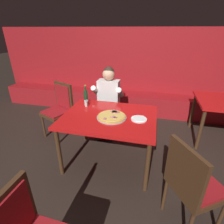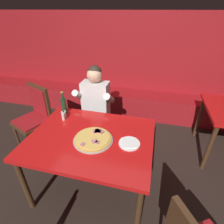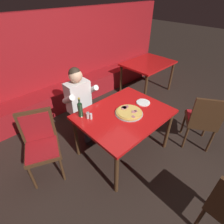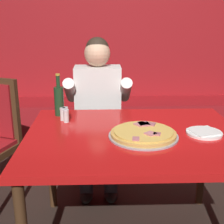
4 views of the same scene
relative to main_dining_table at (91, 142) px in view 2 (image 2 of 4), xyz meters
name	(u,v)px [view 2 (image 2 of 4)]	position (x,y,z in m)	size (l,w,h in m)	color
ground_plane	(94,184)	(0.00, 0.00, -0.69)	(24.00, 24.00, 0.00)	black
booth_wall_panel	(127,64)	(0.00, 2.18, 0.26)	(6.80, 0.16, 1.90)	maroon
booth_bench	(123,102)	(0.00, 1.86, -0.46)	(6.46, 0.48, 0.46)	maroon
main_dining_table	(91,142)	(0.00, 0.00, 0.00)	(1.28, 1.00, 0.77)	#422816
pizza	(93,139)	(0.05, -0.05, 0.10)	(0.40, 0.40, 0.05)	#9E9EA3
plate_white_paper	(129,143)	(0.41, -0.02, 0.09)	(0.21, 0.21, 0.02)	white
beer_bottle	(64,105)	(-0.49, 0.37, 0.19)	(0.07, 0.07, 0.29)	#19381E
shaker_black_pepper	(65,115)	(-0.43, 0.28, 0.12)	(0.04, 0.04, 0.09)	silver
shaker_parmesan	(63,115)	(-0.45, 0.26, 0.12)	(0.04, 0.04, 0.09)	silver
shaker_red_pepper_flakes	(63,117)	(-0.42, 0.22, 0.12)	(0.04, 0.04, 0.09)	silver
diner_seated_blue_shirt	(94,106)	(-0.22, 0.74, 0.01)	(0.53, 0.53, 1.27)	black
dining_chair_near_right	(35,115)	(-1.07, 0.51, -0.12)	(0.58, 0.58, 1.00)	#422816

